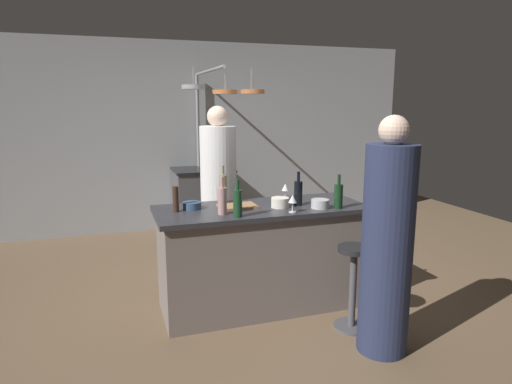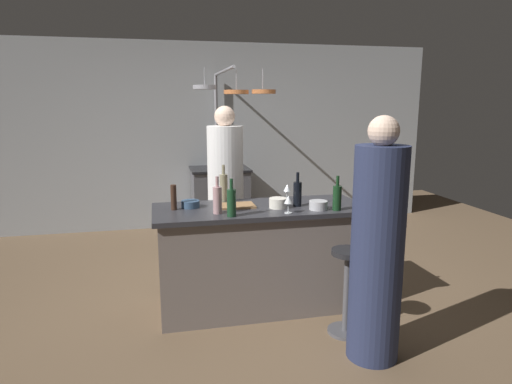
% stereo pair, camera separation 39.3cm
% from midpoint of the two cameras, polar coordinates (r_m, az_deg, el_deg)
% --- Properties ---
extents(ground_plane, '(9.00, 9.00, 0.00)m').
position_cam_midpoint_polar(ground_plane, '(4.11, -2.14, -14.22)').
color(ground_plane, brown).
extents(back_wall, '(6.40, 0.16, 2.60)m').
position_cam_midpoint_polar(back_wall, '(6.52, -9.36, 6.99)').
color(back_wall, '#9EA3A8').
rests_on(back_wall, ground_plane).
extents(kitchen_island, '(1.80, 0.72, 0.90)m').
position_cam_midpoint_polar(kitchen_island, '(3.94, -2.19, -8.27)').
color(kitchen_island, slate).
rests_on(kitchen_island, ground_plane).
extents(stove_range, '(0.80, 0.64, 0.89)m').
position_cam_midpoint_polar(stove_range, '(6.25, -8.52, -1.08)').
color(stove_range, '#47474C').
rests_on(stove_range, ground_plane).
extents(chef, '(0.37, 0.37, 1.74)m').
position_cam_midpoint_polar(chef, '(4.65, -7.19, -0.74)').
color(chef, white).
rests_on(chef, ground_plane).
extents(bar_stool_right, '(0.28, 0.28, 0.68)m').
position_cam_midpoint_polar(bar_stool_right, '(3.62, 9.18, -11.52)').
color(bar_stool_right, '#4C4C51').
rests_on(bar_stool_right, ground_plane).
extents(guest_right, '(0.36, 0.36, 1.69)m').
position_cam_midpoint_polar(guest_right, '(3.22, 13.02, -6.81)').
color(guest_right, '#262D4C').
rests_on(guest_right, ground_plane).
extents(overhead_pot_rack, '(0.91, 1.54, 2.17)m').
position_cam_midpoint_polar(overhead_pot_rack, '(5.46, -7.37, 10.61)').
color(overhead_pot_rack, gray).
rests_on(overhead_pot_rack, ground_plane).
extents(cutting_board, '(0.32, 0.22, 0.02)m').
position_cam_midpoint_polar(cutting_board, '(3.81, -5.36, -1.84)').
color(cutting_board, '#997047').
rests_on(cutting_board, kitchen_island).
extents(pepper_mill, '(0.05, 0.05, 0.21)m').
position_cam_midpoint_polar(pepper_mill, '(3.71, -13.20, -0.93)').
color(pepper_mill, '#382319').
rests_on(pepper_mill, kitchen_island).
extents(wine_bottle_green, '(0.07, 0.07, 0.30)m').
position_cam_midpoint_polar(wine_bottle_green, '(3.47, -5.60, -1.38)').
color(wine_bottle_green, '#193D23').
rests_on(wine_bottle_green, kitchen_island).
extents(wine_bottle_white, '(0.07, 0.07, 0.33)m').
position_cam_midpoint_polar(wine_bottle_white, '(3.97, -7.06, 0.47)').
color(wine_bottle_white, gray).
rests_on(wine_bottle_white, kitchen_island).
extents(wine_bottle_red, '(0.07, 0.07, 0.29)m').
position_cam_midpoint_polar(wine_bottle_red, '(3.77, 7.55, -0.48)').
color(wine_bottle_red, '#143319').
rests_on(wine_bottle_red, kitchen_island).
extents(wine_bottle_dark, '(0.07, 0.07, 0.29)m').
position_cam_midpoint_polar(wine_bottle_dark, '(3.85, 2.50, -0.09)').
color(wine_bottle_dark, black).
rests_on(wine_bottle_dark, kitchen_island).
extents(wine_bottle_rose, '(0.07, 0.07, 0.30)m').
position_cam_midpoint_polar(wine_bottle_rose, '(3.56, -7.50, -1.07)').
color(wine_bottle_rose, '#B78C8E').
rests_on(wine_bottle_rose, kitchen_island).
extents(wine_glass_near_right_guest, '(0.07, 0.07, 0.15)m').
position_cam_midpoint_polar(wine_glass_near_right_guest, '(3.59, 1.57, -1.01)').
color(wine_glass_near_right_guest, silver).
rests_on(wine_glass_near_right_guest, kitchen_island).
extents(wine_glass_near_left_guest, '(0.07, 0.07, 0.15)m').
position_cam_midpoint_polar(wine_glass_near_left_guest, '(4.09, 1.02, 0.49)').
color(wine_glass_near_left_guest, silver).
rests_on(wine_glass_near_left_guest, kitchen_island).
extents(mixing_bowl_ceramic, '(0.15, 0.15, 0.08)m').
position_cam_midpoint_polar(mixing_bowl_ceramic, '(3.78, 0.11, -1.38)').
color(mixing_bowl_ceramic, silver).
rests_on(mixing_bowl_ceramic, kitchen_island).
extents(mixing_bowl_steel, '(0.15, 0.15, 0.07)m').
position_cam_midpoint_polar(mixing_bowl_steel, '(3.77, 5.23, -1.53)').
color(mixing_bowl_steel, '#B7B7BC').
rests_on(mixing_bowl_steel, kitchen_island).
extents(mixing_bowl_blue, '(0.15, 0.15, 0.06)m').
position_cam_midpoint_polar(mixing_bowl_blue, '(3.79, -11.13, -1.73)').
color(mixing_bowl_blue, '#334C6B').
rests_on(mixing_bowl_blue, kitchen_island).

